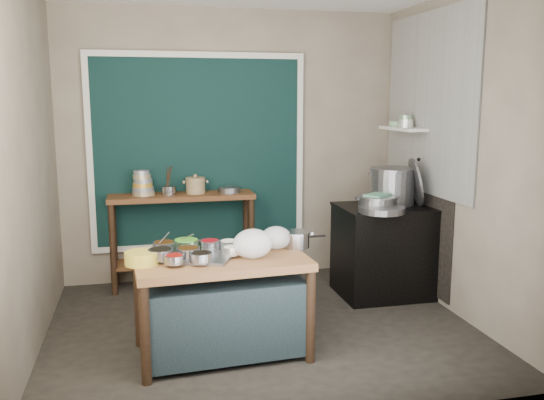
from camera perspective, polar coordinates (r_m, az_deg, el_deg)
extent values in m
cube|color=#29241F|center=(4.96, -1.02, -12.58)|extent=(3.50, 3.00, 0.02)
cube|color=gray|center=(6.09, -4.03, 5.32)|extent=(3.50, 0.02, 2.80)
cube|color=gray|center=(4.58, -23.17, 2.98)|extent=(0.02, 3.00, 2.80)
cube|color=gray|center=(5.26, 18.08, 4.10)|extent=(0.02, 3.00, 2.80)
cube|color=black|center=(6.01, -7.28, 4.72)|extent=(2.10, 0.02, 1.90)
cube|color=#B2B2AA|center=(5.70, 15.25, 9.20)|extent=(0.02, 1.70, 1.70)
cube|color=black|center=(5.92, 14.32, -1.97)|extent=(0.01, 1.30, 1.30)
cube|color=beige|center=(5.93, 12.86, 6.90)|extent=(0.22, 0.70, 0.03)
cube|color=brown|center=(4.37, -5.00, -10.42)|extent=(1.29, 0.80, 0.75)
cube|color=#552F18|center=(5.95, -8.82, -3.93)|extent=(1.45, 0.40, 0.95)
cube|color=black|center=(5.73, 11.18, -5.07)|extent=(0.90, 0.68, 0.85)
cube|color=black|center=(5.63, 11.33, -0.74)|extent=(0.92, 0.69, 0.03)
cube|color=gray|center=(4.25, -7.61, -5.56)|extent=(0.64, 0.56, 0.02)
cylinder|color=gray|center=(4.39, -4.31, -4.43)|extent=(0.14, 0.14, 0.06)
cylinder|color=gray|center=(4.18, -10.99, -5.27)|extent=(0.18, 0.18, 0.07)
cylinder|color=gray|center=(4.18, -8.31, -5.17)|extent=(0.17, 0.17, 0.07)
cylinder|color=gray|center=(4.38, -10.62, -4.54)|extent=(0.17, 0.17, 0.07)
cylinder|color=gray|center=(4.05, -9.65, -5.81)|extent=(0.14, 0.14, 0.06)
cylinder|color=gray|center=(4.06, -7.06, -5.64)|extent=(0.16, 0.16, 0.07)
cylinder|color=gray|center=(4.38, -8.50, -4.42)|extent=(0.20, 0.20, 0.08)
cylinder|color=silver|center=(4.23, -4.06, -5.02)|extent=(0.13, 0.13, 0.06)
cylinder|color=gray|center=(4.39, -6.17, -4.42)|extent=(0.16, 0.16, 0.07)
cylinder|color=gold|center=(4.16, -12.78, -5.61)|extent=(0.30, 0.30, 0.09)
ellipsoid|color=white|center=(4.19, -1.92, -4.34)|extent=(0.36, 0.33, 0.22)
ellipsoid|color=white|center=(4.44, 0.39, -3.76)|extent=(0.27, 0.24, 0.18)
cylinder|color=tan|center=(5.85, -12.67, 0.67)|extent=(0.22, 0.22, 0.04)
cylinder|color=gray|center=(5.85, -12.69, 1.08)|extent=(0.21, 0.21, 0.04)
cylinder|color=gold|center=(5.84, -12.70, 1.48)|extent=(0.19, 0.19, 0.04)
cylinder|color=gray|center=(5.84, -12.72, 1.89)|extent=(0.19, 0.19, 0.04)
cylinder|color=tan|center=(5.83, -12.74, 2.29)|extent=(0.18, 0.18, 0.04)
cylinder|color=gray|center=(5.82, -12.75, 2.70)|extent=(0.16, 0.16, 0.04)
cylinder|color=gray|center=(5.83, -10.18, 0.95)|extent=(0.15, 0.15, 0.09)
cylinder|color=gray|center=(5.89, -4.24, 1.01)|extent=(0.27, 0.27, 0.06)
cylinder|color=gray|center=(5.67, 14.06, 1.72)|extent=(0.23, 0.48, 0.46)
cube|color=#4B846C|center=(5.44, 10.42, 0.49)|extent=(0.29, 0.28, 0.02)
cylinder|color=gray|center=(5.29, 10.81, -0.93)|extent=(0.45, 0.45, 0.06)
cylinder|color=silver|center=(5.88, 13.12, 7.21)|extent=(0.15, 0.15, 0.04)
cylinder|color=silver|center=(5.88, 13.13, 7.60)|extent=(0.14, 0.14, 0.04)
cylinder|color=gray|center=(5.87, 13.15, 7.99)|extent=(0.13, 0.13, 0.04)
cylinder|color=gray|center=(6.08, 12.18, 7.39)|extent=(0.18, 0.18, 0.05)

